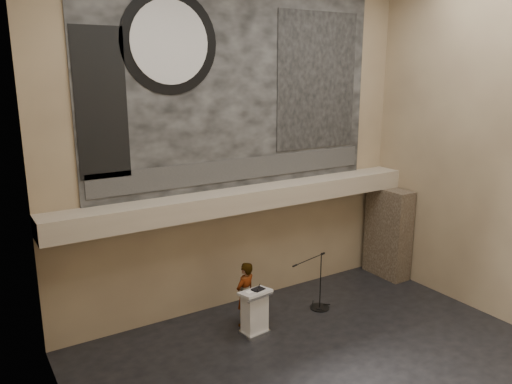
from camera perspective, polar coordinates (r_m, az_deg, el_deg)
floor at (r=11.12m, az=9.29°, el=-19.75°), size 10.00×10.00×0.00m
wall_back at (r=12.67m, az=-1.92°, el=5.35°), size 10.00×0.02×8.50m
wall_left at (r=7.22m, az=-20.75°, el=-2.09°), size 0.02×8.00×8.50m
wall_right at (r=13.31m, az=26.56°, el=4.31°), size 0.02×8.00×8.50m
soffit at (r=12.59m, az=-0.96°, el=-0.73°), size 10.00×0.80×0.50m
sprinkler_left at (r=11.91m, az=-7.46°, el=-3.11°), size 0.04×0.04×0.06m
sprinkler_right at (r=13.67m, az=6.00°, el=-0.85°), size 0.04×0.04×0.06m
banner at (r=12.51m, az=-1.90°, el=11.92°), size 8.00×0.05×5.00m
banner_text_strip at (r=12.71m, az=-1.74°, el=2.64°), size 7.76×0.02×0.55m
banner_clock_rim at (r=11.69m, az=-9.83°, el=16.50°), size 2.30×0.02×2.30m
banner_clock_face at (r=11.67m, az=-9.80°, el=16.51°), size 1.84×0.02×1.84m
banner_building_print at (r=13.84m, az=7.02°, el=12.42°), size 2.60×0.02×3.60m
banner_brick_print at (r=11.18m, az=-17.26°, el=9.55°), size 1.10×0.02×3.20m
stone_pier at (r=15.55m, az=14.86°, el=-4.49°), size 0.60×1.40×2.70m
lectern at (r=12.09m, az=-0.16°, el=-13.57°), size 0.75×0.57×1.13m
binder at (r=11.87m, az=0.24°, el=-11.07°), size 0.32×0.28×0.04m
papers at (r=11.77m, az=-0.34°, el=-11.39°), size 0.32×0.37×0.00m
speaker_person at (r=12.36m, az=-1.23°, el=-11.59°), size 0.69×0.57×1.62m
mic_stand at (r=13.48m, az=7.21°, el=-12.21°), size 1.35×0.54×1.54m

